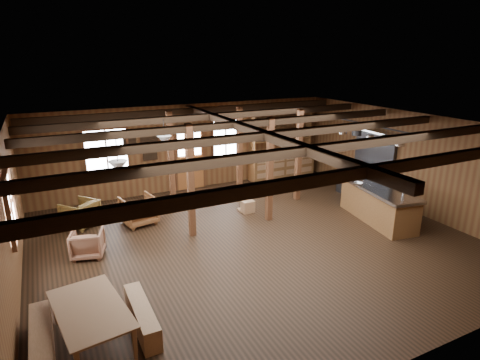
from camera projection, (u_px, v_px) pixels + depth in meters
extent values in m
cube|color=black|center=(254.00, 241.00, 9.69)|extent=(10.00, 9.00, 0.02)
cube|color=black|center=(255.00, 126.00, 8.84)|extent=(10.00, 9.00, 0.02)
cube|color=#562F18|center=(7.00, 226.00, 7.14)|extent=(0.02, 9.00, 2.80)
cube|color=#562F18|center=(409.00, 161.00, 11.40)|extent=(0.02, 9.00, 2.80)
cube|color=#562F18|center=(189.00, 147.00, 13.12)|extent=(10.00, 0.02, 2.80)
cube|color=#562F18|center=(413.00, 281.00, 5.42)|extent=(10.00, 0.02, 2.80)
cube|color=black|center=(368.00, 171.00, 5.89)|extent=(9.80, 0.12, 0.18)
cube|color=black|center=(308.00, 150.00, 7.17)|extent=(9.80, 0.12, 0.18)
cube|color=black|center=(266.00, 136.00, 8.45)|extent=(9.80, 0.12, 0.18)
cube|color=black|center=(235.00, 125.00, 9.73)|extent=(9.80, 0.12, 0.18)
cube|color=black|center=(212.00, 116.00, 11.01)|extent=(9.80, 0.12, 0.18)
cube|color=black|center=(195.00, 111.00, 12.12)|extent=(9.80, 0.12, 0.18)
cube|color=black|center=(255.00, 132.00, 8.88)|extent=(0.18, 8.82, 0.18)
cube|color=#4C2715|center=(191.00, 182.00, 9.61)|extent=(0.15, 0.15, 2.80)
cube|color=#4C2715|center=(171.00, 160.00, 11.57)|extent=(0.15, 0.15, 2.80)
cube|color=#4C2715|center=(270.00, 170.00, 10.55)|extent=(0.15, 0.15, 2.80)
cube|color=#4C2715|center=(239.00, 152.00, 12.51)|extent=(0.15, 0.15, 2.80)
cube|color=#4C2715|center=(299.00, 155.00, 12.08)|extent=(0.15, 0.15, 2.80)
cube|color=brown|center=(190.00, 173.00, 13.32)|extent=(0.90, 0.06, 1.10)
cube|color=#4C2715|center=(176.00, 160.00, 12.97)|extent=(0.06, 0.08, 2.10)
cube|color=#4C2715|center=(203.00, 156.00, 13.37)|extent=(0.06, 0.08, 2.10)
cube|color=#4C2715|center=(189.00, 126.00, 12.85)|extent=(1.02, 0.08, 0.06)
cube|color=white|center=(189.00, 143.00, 13.02)|extent=(0.84, 0.02, 0.90)
cube|color=white|center=(106.00, 150.00, 11.91)|extent=(1.20, 0.02, 1.20)
cube|color=#4C2715|center=(106.00, 150.00, 11.91)|extent=(1.32, 0.06, 1.32)
cube|color=white|center=(225.00, 138.00, 13.56)|extent=(0.90, 0.02, 1.20)
cube|color=#4C2715|center=(225.00, 138.00, 13.56)|extent=(1.02, 0.06, 1.32)
cube|color=white|center=(10.00, 206.00, 7.53)|extent=(0.02, 1.20, 1.20)
cube|color=#4C2715|center=(10.00, 206.00, 7.53)|extent=(0.14, 1.24, 1.32)
cube|color=silver|center=(149.00, 139.00, 12.40)|extent=(0.50, 0.03, 0.40)
cube|color=black|center=(149.00, 139.00, 12.39)|extent=(0.55, 0.02, 0.45)
cube|color=silver|center=(130.00, 144.00, 12.18)|extent=(0.35, 0.03, 0.45)
cube|color=black|center=(130.00, 144.00, 12.17)|extent=(0.40, 0.02, 0.50)
cube|color=silver|center=(150.00, 155.00, 12.55)|extent=(0.40, 0.03, 0.30)
cube|color=black|center=(150.00, 155.00, 12.54)|extent=(0.45, 0.02, 0.35)
cube|color=brown|center=(281.00, 165.00, 14.58)|extent=(2.50, 0.55, 0.90)
cube|color=olive|center=(282.00, 152.00, 14.42)|extent=(2.55, 0.60, 0.06)
cube|color=brown|center=(281.00, 139.00, 14.34)|extent=(2.30, 0.35, 0.04)
cube|color=brown|center=(282.00, 130.00, 14.23)|extent=(2.30, 0.35, 0.04)
cube|color=brown|center=(282.00, 120.00, 14.13)|extent=(2.30, 0.35, 0.04)
cube|color=brown|center=(253.00, 132.00, 13.74)|extent=(0.04, 0.35, 1.40)
cube|color=brown|center=(308.00, 127.00, 14.72)|extent=(0.04, 0.35, 1.40)
cylinder|color=#2C2C2E|center=(117.00, 150.00, 7.64)|extent=(0.02, 0.02, 0.45)
cone|color=silver|center=(118.00, 167.00, 7.74)|extent=(0.36, 0.36, 0.22)
cylinder|color=#2C2C2E|center=(164.00, 127.00, 9.98)|extent=(0.02, 0.02, 0.45)
cone|color=silver|center=(165.00, 140.00, 10.08)|extent=(0.36, 0.36, 0.22)
cylinder|color=#2C2C2E|center=(364.00, 124.00, 10.65)|extent=(0.04, 3.00, 0.04)
cylinder|color=#2C2C2E|center=(401.00, 136.00, 9.48)|extent=(0.01, 0.01, 0.18)
cylinder|color=silver|center=(400.00, 143.00, 9.53)|extent=(0.23, 0.23, 0.14)
cylinder|color=#2C2C2E|center=(386.00, 132.00, 9.98)|extent=(0.01, 0.01, 0.17)
cylinder|color=#2C2C2E|center=(386.00, 138.00, 10.02)|extent=(0.21, 0.21, 0.14)
cylinder|color=#2C2C2E|center=(371.00, 130.00, 10.46)|extent=(0.01, 0.01, 0.26)
cylinder|color=silver|center=(370.00, 138.00, 10.52)|extent=(0.20, 0.20, 0.14)
cylinder|color=#2C2C2E|center=(357.00, 126.00, 10.92)|extent=(0.01, 0.01, 0.22)
cylinder|color=#2C2C2E|center=(357.00, 133.00, 10.98)|extent=(0.26, 0.26, 0.14)
cylinder|color=#2C2C2E|center=(343.00, 124.00, 11.38)|extent=(0.01, 0.01, 0.27)
cylinder|color=silver|center=(343.00, 131.00, 11.44)|extent=(0.22, 0.22, 0.14)
cylinder|color=#2C2C2E|center=(329.00, 122.00, 11.81)|extent=(0.01, 0.01, 0.30)
cylinder|color=#2C2C2E|center=(329.00, 129.00, 11.88)|extent=(0.23, 0.23, 0.14)
cube|color=brown|center=(378.00, 205.00, 10.78)|extent=(1.18, 2.50, 0.86)
cube|color=silver|center=(380.00, 189.00, 10.64)|extent=(1.27, 2.61, 0.08)
cylinder|color=#2C2C2E|center=(397.00, 196.00, 10.13)|extent=(0.44, 0.44, 0.06)
cylinder|color=silver|center=(404.00, 189.00, 10.17)|extent=(0.03, 0.03, 0.30)
cube|color=olive|center=(248.00, 207.00, 11.40)|extent=(0.39, 0.28, 0.35)
cube|color=#2C2C2E|center=(364.00, 182.00, 12.55)|extent=(0.85, 1.60, 0.96)
cube|color=silver|center=(366.00, 167.00, 12.40)|extent=(0.88, 1.62, 0.04)
cube|color=#2C2C2E|center=(375.00, 148.00, 12.37)|extent=(0.12, 1.60, 1.07)
cube|color=silver|center=(374.00, 131.00, 12.15)|extent=(0.40, 1.71, 0.05)
imported|color=#906441|center=(94.00, 324.00, 6.25)|extent=(1.20, 1.85, 0.61)
cube|color=olive|center=(42.00, 343.00, 5.96)|extent=(0.30, 1.61, 0.44)
cube|color=olive|center=(142.00, 316.00, 6.60)|extent=(0.28, 1.49, 0.41)
imported|color=brown|center=(80.00, 214.00, 10.43)|extent=(1.08, 1.08, 0.71)
imported|color=brown|center=(139.00, 210.00, 10.59)|extent=(0.95, 0.97, 0.76)
imported|color=brown|center=(88.00, 243.00, 8.90)|extent=(0.83, 0.84, 0.62)
cylinder|color=silver|center=(359.00, 178.00, 11.18)|extent=(0.27, 0.27, 0.16)
imported|color=silver|center=(358.00, 184.00, 10.86)|extent=(0.30, 0.30, 0.06)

